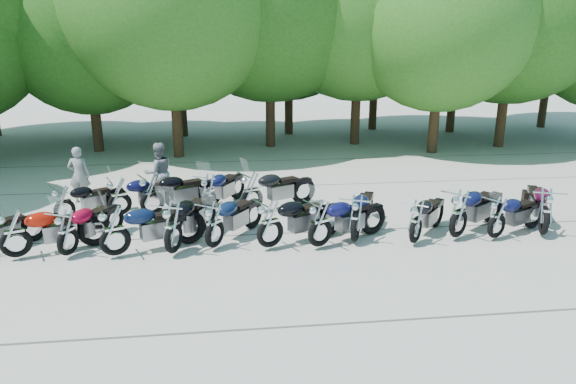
{
  "coord_description": "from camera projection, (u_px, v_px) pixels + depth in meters",
  "views": [
    {
      "loc": [
        -1.44,
        -10.74,
        4.68
      ],
      "look_at": [
        0.0,
        1.5,
        1.1
      ],
      "focal_mm": 32.0,
      "sensor_mm": 36.0,
      "label": 1
    }
  ],
  "objects": [
    {
      "name": "ground",
      "position": [
        296.0,
        256.0,
        11.71
      ],
      "size": [
        90.0,
        90.0,
        0.0
      ],
      "primitive_type": "plane",
      "color": "#9D998E",
      "rests_on": "ground"
    },
    {
      "name": "tree_2",
      "position": [
        86.0,
        28.0,
        21.66
      ],
      "size": [
        7.31,
        7.31,
        8.97
      ],
      "color": "#3A2614",
      "rests_on": "ground"
    },
    {
      "name": "tree_3",
      "position": [
        170.0,
        0.0,
        20.27
      ],
      "size": [
        8.7,
        8.7,
        10.67
      ],
      "color": "#3A2614",
      "rests_on": "ground"
    },
    {
      "name": "tree_6",
      "position": [
        443.0,
        15.0,
        21.25
      ],
      "size": [
        8.0,
        8.0,
        9.82
      ],
      "color": "#3A2614",
      "rests_on": "ground"
    },
    {
      "name": "tree_7",
      "position": [
        515.0,
        3.0,
        22.42
      ],
      "size": [
        8.79,
        8.79,
        10.79
      ],
      "color": "#3A2614",
      "rests_on": "ground"
    },
    {
      "name": "tree_10",
      "position": [
        86.0,
        23.0,
        25.39
      ],
      "size": [
        7.78,
        7.78,
        9.55
      ],
      "color": "#3A2614",
      "rests_on": "ground"
    },
    {
      "name": "tree_11",
      "position": [
        178.0,
        26.0,
        25.42
      ],
      "size": [
        7.56,
        7.56,
        9.28
      ],
      "color": "#3A2614",
      "rests_on": "ground"
    },
    {
      "name": "tree_12",
      "position": [
        289.0,
        22.0,
        26.02
      ],
      "size": [
        7.88,
        7.88,
        9.67
      ],
      "color": "#3A2614",
      "rests_on": "ground"
    },
    {
      "name": "tree_13",
      "position": [
        377.0,
        17.0,
        27.44
      ],
      "size": [
        8.31,
        8.31,
        10.2
      ],
      "color": "#3A2614",
      "rests_on": "ground"
    },
    {
      "name": "tree_14",
      "position": [
        459.0,
        20.0,
        26.63
      ],
      "size": [
        8.02,
        8.02,
        9.84
      ],
      "color": "#3A2614",
      "rests_on": "ground"
    },
    {
      "name": "motorcycle_1",
      "position": [
        14.0,
        232.0,
        11.34
      ],
      "size": [
        2.42,
        1.57,
        1.32
      ],
      "primitive_type": null,
      "rotation": [
        0.0,
        0.0,
        1.98
      ],
      "color": "#971105",
      "rests_on": "ground"
    },
    {
      "name": "motorcycle_2",
      "position": [
        67.0,
        231.0,
        11.49
      ],
      "size": [
        1.58,
        2.3,
        1.26
      ],
      "primitive_type": null,
      "rotation": [
        0.0,
        0.0,
        2.69
      ],
      "color": "maroon",
      "rests_on": "ground"
    },
    {
      "name": "motorcycle_3",
      "position": [
        114.0,
        230.0,
        11.43
      ],
      "size": [
        2.51,
        1.65,
        1.37
      ],
      "primitive_type": null,
      "rotation": [
        0.0,
        0.0,
        1.98
      ],
      "color": "#0B1532",
      "rests_on": "ground"
    },
    {
      "name": "motorcycle_4",
      "position": [
        173.0,
        226.0,
        11.57
      ],
      "size": [
        1.69,
        2.64,
        1.44
      ],
      "primitive_type": null,
      "rotation": [
        0.0,
        0.0,
        2.75
      ],
      "color": "black",
      "rests_on": "ground"
    },
    {
      "name": "motorcycle_5",
      "position": [
        214.0,
        223.0,
        11.92
      ],
      "size": [
        1.91,
        2.29,
        1.31
      ],
      "primitive_type": null,
      "rotation": [
        0.0,
        0.0,
        2.53
      ],
      "color": "#0C1838",
      "rests_on": "ground"
    },
    {
      "name": "motorcycle_6",
      "position": [
        270.0,
        222.0,
        11.89
      ],
      "size": [
        2.52,
        1.77,
        1.38
      ],
      "primitive_type": null,
      "rotation": [
        0.0,
        0.0,
        2.04
      ],
      "color": "black",
      "rests_on": "ground"
    },
    {
      "name": "motorcycle_7",
      "position": [
        320.0,
        222.0,
        11.96
      ],
      "size": [
        2.43,
        1.77,
        1.34
      ],
      "primitive_type": null,
      "rotation": [
        0.0,
        0.0,
        2.07
      ],
      "color": "#0D0D3A",
      "rests_on": "ground"
    },
    {
      "name": "motorcycle_8",
      "position": [
        356.0,
        217.0,
        12.28
      ],
      "size": [
        1.67,
        2.49,
        1.36
      ],
      "primitive_type": null,
      "rotation": [
        0.0,
        0.0,
        2.71
      ],
      "color": "#0C1037",
      "rests_on": "ground"
    },
    {
      "name": "motorcycle_9",
      "position": [
        416.0,
        220.0,
        12.2
      ],
      "size": [
        1.95,
        2.13,
        1.26
      ],
      "primitive_type": null,
      "rotation": [
        0.0,
        0.0,
        2.44
      ],
      "color": "black",
      "rests_on": "ground"
    },
    {
      "name": "motorcycle_10",
      "position": [
        459.0,
        212.0,
        12.5
      ],
      "size": [
        2.5,
        2.13,
        1.43
      ],
      "primitive_type": null,
      "rotation": [
        0.0,
        0.0,
        2.21
      ],
      "color": "#0B0F33",
      "rests_on": "ground"
    },
    {
      "name": "motorcycle_11",
      "position": [
        498.0,
        216.0,
        12.51
      ],
      "size": [
        2.26,
        1.59,
        1.24
      ],
      "primitive_type": null,
      "rotation": [
        0.0,
        0.0,
        2.04
      ],
      "color": "black",
      "rests_on": "ground"
    },
    {
      "name": "motorcycle_12",
      "position": [
        545.0,
        210.0,
        12.7
      ],
      "size": [
        1.65,
        2.59,
        1.41
      ],
      "primitive_type": null,
      "rotation": [
        0.0,
        0.0,
        2.75
      ],
      "color": "#3E0824",
      "rests_on": "ground"
    },
    {
      "name": "motorcycle_14",
      "position": [
        64.0,
        202.0,
        13.79
      ],
      "size": [
        2.03,
        1.68,
        1.15
      ],
      "primitive_type": null,
      "rotation": [
        0.0,
        0.0,
        2.18
      ],
      "color": "black",
      "rests_on": "ground"
    },
    {
      "name": "motorcycle_15",
      "position": [
        119.0,
        195.0,
        14.18
      ],
      "size": [
        2.35,
        1.51,
        1.28
      ],
      "primitive_type": null,
      "rotation": [
        0.0,
        0.0,
        1.97
      ],
      "color": "black",
      "rests_on": "ground"
    },
    {
      "name": "motorcycle_16",
      "position": [
        152.0,
        193.0,
        14.18
      ],
      "size": [
        2.5,
        1.77,
        1.37
      ],
      "primitive_type": null,
      "rotation": [
        0.0,
        0.0,
        2.04
      ],
      "color": "black",
      "rests_on": "ground"
    },
    {
      "name": "motorcycle_17",
      "position": [
        209.0,
        192.0,
        14.38
      ],
      "size": [
        1.77,
        2.4,
        1.33
      ],
      "primitive_type": null,
      "rotation": [
        0.0,
        0.0,
        2.63
      ],
      "color": "#0E123F",
      "rests_on": "ground"
    },
    {
      "name": "motorcycle_18",
      "position": [
        252.0,
        191.0,
        14.45
      ],
      "size": [
        2.52,
        1.73,
        1.38
      ],
      "primitive_type": null,
      "rotation": [
        0.0,
        0.0,
        2.02
      ],
      "color": "black",
      "rests_on": "ground"
    },
    {
      "name": "rider_0",
      "position": [
        79.0,
        175.0,
        15.47
      ],
      "size": [
        0.64,
        0.42,
        1.73
      ],
      "primitive_type": "imported",
      "rotation": [
        0.0,
        0.0,
        3.15
      ],
      "color": "gray",
      "rests_on": "ground"
    },
    {
      "name": "rider_1",
      "position": [
        159.0,
        173.0,
        15.52
      ],
      "size": [
        1.1,
        1.0,
        1.83
      ],
      "primitive_type": "imported",
      "rotation": [
        0.0,
        0.0,
        3.56
      ],
      "color": "gray",
      "rests_on": "ground"
    }
  ]
}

